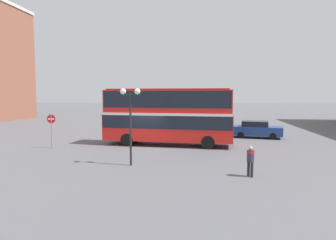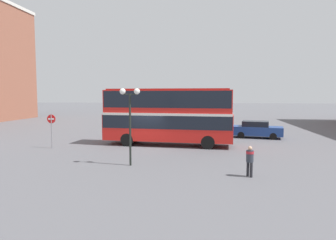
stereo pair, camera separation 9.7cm
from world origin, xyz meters
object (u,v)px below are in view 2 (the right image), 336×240
parked_car_kerb_far (154,121)px  street_lamp_twin_globe (130,107)px  double_decker_bus (168,113)px  parked_car_kerb_near (257,129)px  pedestrian_foreground (250,158)px  no_entry_sign (51,125)px

parked_car_kerb_far → street_lamp_twin_globe: 19.89m
double_decker_bus → parked_car_kerb_near: 9.60m
parked_car_kerb_far → street_lamp_twin_globe: bearing=105.5°
street_lamp_twin_globe → pedestrian_foreground: bearing=-13.7°
double_decker_bus → parked_car_kerb_far: double_decker_bus is taller
street_lamp_twin_globe → double_decker_bus: bearing=79.8°
parked_car_kerb_near → street_lamp_twin_globe: bearing=-115.5°
double_decker_bus → street_lamp_twin_globe: size_ratio=2.35×
pedestrian_foreground → street_lamp_twin_globe: street_lamp_twin_globe is taller
parked_car_kerb_far → street_lamp_twin_globe: size_ratio=0.93×
parked_car_kerb_near → street_lamp_twin_globe: 15.61m
double_decker_bus → no_entry_sign: bearing=-159.8°
double_decker_bus → street_lamp_twin_globe: bearing=-95.8°
pedestrian_foreground → parked_car_kerb_near: parked_car_kerb_near is taller
pedestrian_foreground → parked_car_kerb_far: size_ratio=0.37×
street_lamp_twin_globe → no_entry_sign: (-7.41, 4.71, -1.64)m
double_decker_bus → parked_car_kerb_near: size_ratio=2.15×
parked_car_kerb_near → parked_car_kerb_far: (-11.22, 7.23, -0.01)m
double_decker_bus → parked_car_kerb_far: (-3.36, 12.44, -1.83)m
double_decker_bus → no_entry_sign: double_decker_bus is taller
parked_car_kerb_near → street_lamp_twin_globe: (-9.14, -12.38, 2.59)m
no_entry_sign → double_decker_bus: bearing=15.8°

